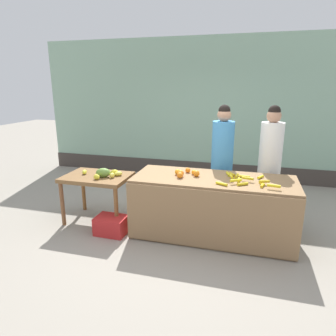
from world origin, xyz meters
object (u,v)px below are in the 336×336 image
Objects in this scene: vendor_woman_blue_shirt at (222,162)px; produce_sack at (158,193)px; produce_crate at (111,225)px; vendor_woman_white_shirt at (269,165)px.

vendor_woman_blue_shirt is 1.27m from produce_sack.
produce_crate is at bearing -107.98° from produce_sack.
vendor_woman_white_shirt reaches higher than produce_crate.
vendor_woman_white_shirt is at bearing 3.06° from vendor_woman_blue_shirt.
vendor_woman_white_shirt is 2.55m from produce_crate.
produce_sack is at bearing 72.02° from produce_crate.
produce_crate is at bearing -144.22° from vendor_woman_blue_shirt.
vendor_woman_blue_shirt is 4.12× the size of produce_crate.
produce_sack is (0.36, 1.12, 0.14)m from produce_crate.
vendor_woman_blue_shirt is 1.00× the size of vendor_woman_white_shirt.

